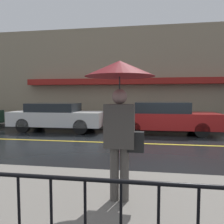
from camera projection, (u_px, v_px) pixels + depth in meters
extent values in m
plane|color=black|center=(177.00, 145.00, 7.71)|extent=(80.00, 80.00, 0.00)
cube|color=slate|center=(166.00, 126.00, 12.01)|extent=(28.00, 2.02, 0.13)
cube|color=gold|center=(177.00, 145.00, 7.71)|extent=(25.20, 0.12, 0.01)
cube|color=gray|center=(165.00, 76.00, 12.96)|extent=(28.00, 0.30, 5.88)
cube|color=maroon|center=(165.00, 81.00, 12.56)|extent=(16.80, 0.55, 0.35)
cylinder|color=#4C4742|center=(114.00, 174.00, 3.29)|extent=(0.13, 0.13, 0.81)
cylinder|color=#4C4742|center=(124.00, 174.00, 3.26)|extent=(0.13, 0.13, 0.81)
cube|color=#47423D|center=(120.00, 126.00, 3.22)|extent=(0.44, 0.26, 0.64)
sphere|color=gray|center=(120.00, 97.00, 3.19)|extent=(0.22, 0.22, 0.22)
cylinder|color=#262628|center=(120.00, 101.00, 3.20)|extent=(0.02, 0.02, 0.72)
cone|color=maroon|center=(120.00, 69.00, 3.16)|extent=(1.02, 1.02, 0.23)
cube|color=black|center=(136.00, 142.00, 3.20)|extent=(0.24, 0.12, 0.30)
cube|color=silver|center=(58.00, 118.00, 10.78)|extent=(4.53, 1.71, 0.68)
cube|color=#1E2328|center=(54.00, 107.00, 10.77)|extent=(2.35, 1.58, 0.41)
cylinder|color=black|center=(89.00, 123.00, 11.32)|extent=(0.67, 0.22, 0.67)
cylinder|color=black|center=(81.00, 127.00, 9.85)|extent=(0.67, 0.22, 0.67)
cylinder|color=black|center=(39.00, 122.00, 11.75)|extent=(0.67, 0.22, 0.67)
cylinder|color=black|center=(23.00, 126.00, 10.28)|extent=(0.67, 0.22, 0.67)
cube|color=maroon|center=(165.00, 120.00, 9.99)|extent=(4.55, 1.76, 0.71)
cube|color=#1E2328|center=(161.00, 107.00, 9.98)|extent=(2.36, 1.62, 0.47)
cylinder|color=black|center=(194.00, 125.00, 10.56)|extent=(0.62, 0.22, 0.62)
cylinder|color=black|center=(202.00, 130.00, 9.04)|extent=(0.62, 0.22, 0.62)
cylinder|color=black|center=(135.00, 124.00, 10.99)|extent=(0.62, 0.22, 0.62)
cylinder|color=black|center=(134.00, 129.00, 9.46)|extent=(0.62, 0.22, 0.62)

